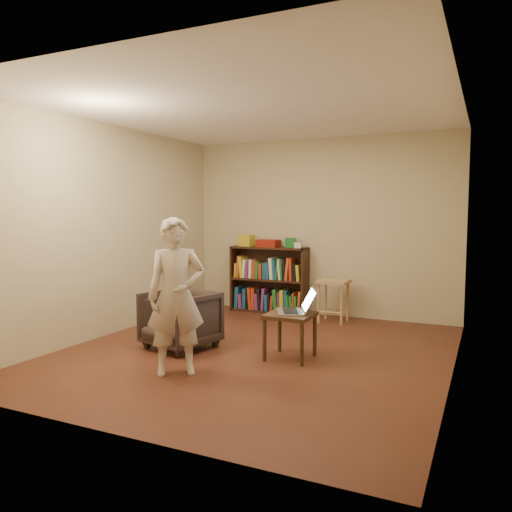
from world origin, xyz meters
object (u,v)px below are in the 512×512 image
at_px(bookshelf, 269,283).
at_px(person, 176,296).
at_px(laptop, 297,307).
at_px(armchair, 180,319).
at_px(stool, 334,288).
at_px(side_table, 290,321).

distance_m(bookshelf, person, 3.10).
relative_size(laptop, person, 0.35).
height_order(armchair, laptop, laptop).
bearing_deg(stool, bookshelf, 165.99).
distance_m(armchair, side_table, 1.27).
relative_size(armchair, laptop, 1.37).
xyz_separation_m(bookshelf, armchair, (-0.08, -2.30, -0.12)).
height_order(bookshelf, stool, bookshelf).
distance_m(stool, person, 2.89).
relative_size(stool, side_table, 1.24).
relative_size(bookshelf, armchair, 1.68).
bearing_deg(bookshelf, person, -82.77).
relative_size(bookshelf, side_table, 2.52).
height_order(laptop, person, person).
relative_size(stool, person, 0.40).
distance_m(stool, laptop, 1.83).
bearing_deg(laptop, person, -67.09).
bearing_deg(armchair, person, -43.53).
height_order(side_table, laptop, laptop).
height_order(side_table, person, person).
height_order(stool, laptop, laptop).
xyz_separation_m(laptop, person, (-0.85, -0.97, 0.20)).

